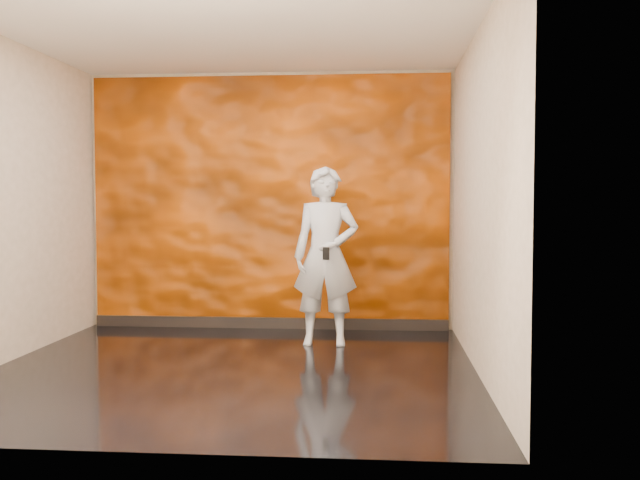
{
  "coord_description": "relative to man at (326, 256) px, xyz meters",
  "views": [
    {
      "loc": [
        1.21,
        -5.77,
        1.38
      ],
      "look_at": [
        0.65,
        0.8,
        1.03
      ],
      "focal_mm": 40.0,
      "sensor_mm": 36.0,
      "label": 1
    }
  ],
  "objects": [
    {
      "name": "room",
      "position": [
        -0.69,
        -1.1,
        0.54
      ],
      "size": [
        4.02,
        4.02,
        2.81
      ],
      "color": "black",
      "rests_on": "ground"
    },
    {
      "name": "feature_wall",
      "position": [
        -0.69,
        0.86,
        0.52
      ],
      "size": [
        3.9,
        0.06,
        2.75
      ],
      "primitive_type": "cube",
      "color": "#D44E00",
      "rests_on": "ground"
    },
    {
      "name": "man",
      "position": [
        0.0,
        0.0,
        0.0
      ],
      "size": [
        0.63,
        0.41,
        1.73
      ],
      "primitive_type": "imported",
      "rotation": [
        0.0,
        0.0,
        0.0
      ],
      "color": "#9EA4AD",
      "rests_on": "ground"
    },
    {
      "name": "phone",
      "position": [
        0.02,
        -0.28,
        0.04
      ],
      "size": [
        0.06,
        0.03,
        0.12
      ],
      "primitive_type": "cube",
      "rotation": [
        0.0,
        0.0,
        -0.32
      ],
      "color": "black",
      "rests_on": "man"
    },
    {
      "name": "baseboard",
      "position": [
        -0.69,
        0.82,
        -0.8
      ],
      "size": [
        3.9,
        0.04,
        0.12
      ],
      "primitive_type": "cube",
      "color": "black",
      "rests_on": "ground"
    }
  ]
}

